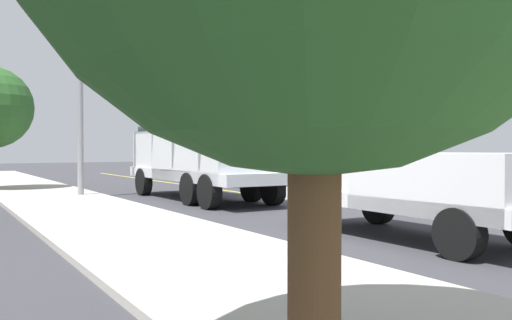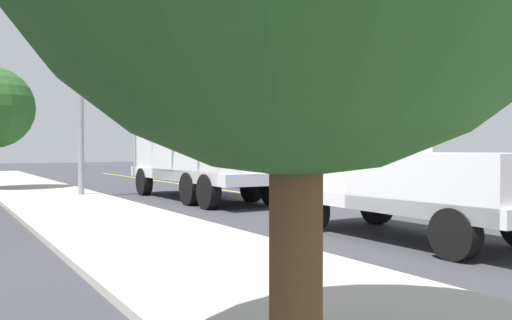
# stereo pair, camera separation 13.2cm
# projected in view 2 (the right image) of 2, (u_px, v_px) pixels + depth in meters

# --- Properties ---
(ground) EXTENTS (120.00, 120.00, 0.00)m
(ground) POSITION_uv_depth(u_px,v_px,m) (295.00, 200.00, 18.32)
(ground) COLOR #38383D
(sidewalk_far_side) EXTENTS (60.07, 9.42, 0.12)m
(sidewalk_far_side) POSITION_uv_depth(u_px,v_px,m) (85.00, 211.00, 14.61)
(sidewalk_far_side) COLOR #B2ADA3
(sidewalk_far_side) RESTS_ON ground
(lane_centre_stripe) EXTENTS (49.78, 5.03, 0.01)m
(lane_centre_stripe) POSITION_uv_depth(u_px,v_px,m) (295.00, 200.00, 18.32)
(lane_centre_stripe) COLOR yellow
(lane_centre_stripe) RESTS_ON ground
(utility_bucket_truck) EXTENTS (8.40, 3.36, 6.27)m
(utility_bucket_truck) POSITION_uv_depth(u_px,v_px,m) (201.00, 154.00, 18.62)
(utility_bucket_truck) COLOR silver
(utility_bucket_truck) RESTS_ON ground
(service_pickup_truck) EXTENTS (5.78, 2.64, 2.06)m
(service_pickup_truck) POSITION_uv_depth(u_px,v_px,m) (410.00, 182.00, 10.34)
(service_pickup_truck) COLOR white
(service_pickup_truck) RESTS_ON ground
(passing_minivan) EXTENTS (4.96, 2.36, 1.69)m
(passing_minivan) POSITION_uv_depth(u_px,v_px,m) (233.00, 165.00, 26.45)
(passing_minivan) COLOR navy
(passing_minivan) RESTS_ON ground
(traffic_cone_mid_front) EXTENTS (0.40, 0.40, 0.84)m
(traffic_cone_mid_front) POSITION_uv_depth(u_px,v_px,m) (197.00, 181.00, 22.84)
(traffic_cone_mid_front) COLOR black
(traffic_cone_mid_front) RESTS_ON ground
(traffic_signal_mast) EXTENTS (7.29, 1.00, 8.46)m
(traffic_signal_mast) POSITION_uv_depth(u_px,v_px,m) (97.00, 21.00, 17.22)
(traffic_signal_mast) COLOR gray
(traffic_signal_mast) RESTS_ON ground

